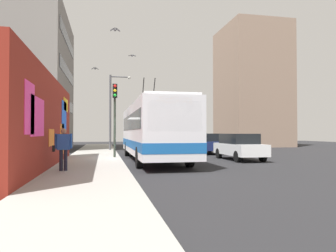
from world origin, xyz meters
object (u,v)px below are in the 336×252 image
(parked_car_silver, at_px, (172,140))
(street_lamp, at_px, (113,107))
(parked_car_white, at_px, (239,146))
(parked_car_navy, at_px, (206,143))
(city_bus, at_px, (152,129))
(pedestrian_near_wall, at_px, (63,146))
(parked_car_black, at_px, (186,141))
(traffic_light, at_px, (115,108))

(parked_car_silver, relative_size, street_lamp, 0.67)
(parked_car_white, relative_size, parked_car_navy, 0.95)
(city_bus, relative_size, pedestrian_near_wall, 7.33)
(city_bus, relative_size, parked_car_navy, 2.65)
(parked_car_black, distance_m, street_lamp, 8.20)
(parked_car_silver, height_order, street_lamp, street_lamp)
(parked_car_navy, bearing_deg, parked_car_white, 180.00)
(parked_car_white, bearing_deg, city_bus, 83.31)
(street_lamp, bearing_deg, pedestrian_near_wall, 171.29)
(city_bus, distance_m, pedestrian_near_wall, 7.01)
(parked_car_white, relative_size, traffic_light, 0.97)
(parked_car_black, height_order, parked_car_silver, same)
(city_bus, distance_m, parked_car_black, 13.03)
(parked_car_black, relative_size, traffic_light, 1.10)
(parked_car_white, height_order, traffic_light, traffic_light)
(pedestrian_near_wall, distance_m, street_lamp, 15.53)
(parked_car_white, relative_size, parked_car_black, 0.88)
(city_bus, bearing_deg, pedestrian_near_wall, 141.41)
(parked_car_navy, bearing_deg, parked_car_black, 0.00)
(parked_car_white, relative_size, street_lamp, 0.66)
(parked_car_navy, bearing_deg, pedestrian_near_wall, 139.01)
(parked_car_silver, xyz_separation_m, street_lamp, (-8.58, 7.24, 3.11))
(parked_car_silver, bearing_deg, parked_car_black, -180.00)
(parked_car_silver, bearing_deg, pedestrian_near_wall, 158.03)
(parked_car_white, bearing_deg, traffic_light, 78.02)
(parked_car_navy, distance_m, traffic_light, 8.97)
(city_bus, distance_m, parked_car_white, 5.33)
(street_lamp, bearing_deg, city_bus, -168.06)
(city_bus, xyz_separation_m, parked_car_silver, (18.22, -5.20, -1.01))
(pedestrian_near_wall, xyz_separation_m, street_lamp, (15.09, -2.31, 2.82))
(parked_car_black, xyz_separation_m, street_lamp, (-2.26, 7.24, 3.11))
(parked_car_white, distance_m, pedestrian_near_wall, 10.71)
(parked_car_white, bearing_deg, pedestrian_near_wall, 116.89)
(pedestrian_near_wall, bearing_deg, parked_car_white, -63.11)
(traffic_light, bearing_deg, street_lamp, -0.74)
(pedestrian_near_wall, bearing_deg, parked_car_black, -28.82)
(city_bus, bearing_deg, parked_car_navy, -43.18)
(parked_car_white, bearing_deg, parked_car_black, -0.00)
(city_bus, height_order, parked_car_black, city_bus)
(city_bus, relative_size, parked_car_white, 2.80)
(city_bus, xyz_separation_m, parked_car_black, (11.90, -5.20, -1.01))
(parked_car_navy, relative_size, pedestrian_near_wall, 2.76)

